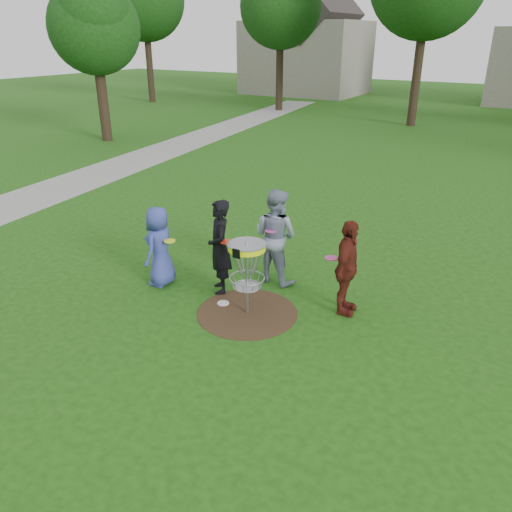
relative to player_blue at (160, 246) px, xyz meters
The scene contains 10 objects.
ground 2.22m from the player_blue, ahead, with size 100.00×100.00×0.00m, color #19470F.
dirt_patch 2.22m from the player_blue, ahead, with size 1.80×1.80×0.01m, color #47331E.
concrete_path 11.21m from the player_blue, 135.14° to the left, with size 2.20×40.00×0.02m, color #9E9E99.
player_blue is the anchor object (origin of this frame).
player_black 1.23m from the player_blue, 16.95° to the left, with size 0.66×0.44×1.82m, color black.
player_grey 2.26m from the player_blue, 35.11° to the left, with size 0.92×0.72×1.90m, color #7E8BA3.
player_maroon 3.61m from the player_blue, 13.12° to the left, with size 1.01×0.42×1.73m, color #591D14.
disc_on_grass 1.71m from the player_blue, ahead, with size 0.22×0.22×0.02m, color silver.
disc_golf_basket 2.08m from the player_blue, ahead, with size 0.66×0.67×1.38m.
held_discs 1.80m from the player_blue, 15.47° to the left, with size 3.22×1.25×0.21m.
Camera 1 is at (4.13, -6.52, 4.56)m, focal length 35.00 mm.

